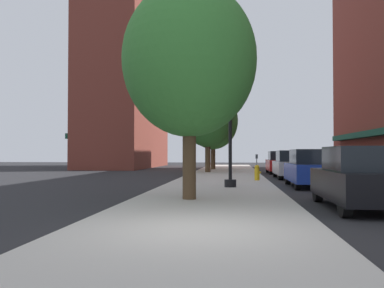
{
  "coord_description": "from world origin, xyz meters",
  "views": [
    {
      "loc": [
        0.72,
        -7.5,
        1.47
      ],
      "look_at": [
        -2.38,
        22.42,
        2.17
      ],
      "focal_mm": 39.12,
      "sensor_mm": 36.0,
      "label": 1
    }
  ],
  "objects_px": {
    "fire_hydrant": "(257,172)",
    "car_blue": "(310,169)",
    "parking_meter_near": "(257,162)",
    "car_black": "(360,179)",
    "car_red": "(280,163)",
    "car_silver": "(291,165)",
    "tree_far": "(213,121)",
    "tree_mid": "(189,60)",
    "tree_near": "(208,117)",
    "lamppost": "(230,111)"
  },
  "relations": [
    {
      "from": "parking_meter_near",
      "to": "tree_far",
      "type": "xyz_separation_m",
      "value": [
        -3.26,
        10.29,
        3.4
      ]
    },
    {
      "from": "car_black",
      "to": "lamppost",
      "type": "bearing_deg",
      "value": 121.42
    },
    {
      "from": "lamppost",
      "to": "fire_hydrant",
      "type": "height_order",
      "value": "lamppost"
    },
    {
      "from": "car_red",
      "to": "tree_mid",
      "type": "bearing_deg",
      "value": -103.97
    },
    {
      "from": "fire_hydrant",
      "to": "car_silver",
      "type": "relative_size",
      "value": 0.18
    },
    {
      "from": "parking_meter_near",
      "to": "tree_near",
      "type": "relative_size",
      "value": 0.21
    },
    {
      "from": "tree_mid",
      "to": "car_red",
      "type": "xyz_separation_m",
      "value": [
        4.64,
        19.09,
        -3.46
      ]
    },
    {
      "from": "tree_mid",
      "to": "car_red",
      "type": "bearing_deg",
      "value": 76.33
    },
    {
      "from": "car_blue",
      "to": "car_red",
      "type": "height_order",
      "value": "same"
    },
    {
      "from": "car_silver",
      "to": "car_blue",
      "type": "bearing_deg",
      "value": -89.53
    },
    {
      "from": "fire_hydrant",
      "to": "car_blue",
      "type": "relative_size",
      "value": 0.18
    },
    {
      "from": "tree_mid",
      "to": "car_black",
      "type": "relative_size",
      "value": 1.51
    },
    {
      "from": "parking_meter_near",
      "to": "car_silver",
      "type": "bearing_deg",
      "value": -28.73
    },
    {
      "from": "car_red",
      "to": "car_silver",
      "type": "bearing_deg",
      "value": -90.3
    },
    {
      "from": "tree_far",
      "to": "car_silver",
      "type": "distance_m",
      "value": 12.99
    },
    {
      "from": "parking_meter_near",
      "to": "car_black",
      "type": "relative_size",
      "value": 0.3
    },
    {
      "from": "car_red",
      "to": "fire_hydrant",
      "type": "bearing_deg",
      "value": -102.6
    },
    {
      "from": "fire_hydrant",
      "to": "parking_meter_near",
      "type": "xyz_separation_m",
      "value": [
        0.22,
        4.82,
        0.43
      ]
    },
    {
      "from": "lamppost",
      "to": "parking_meter_near",
      "type": "relative_size",
      "value": 4.5
    },
    {
      "from": "fire_hydrant",
      "to": "car_red",
      "type": "relative_size",
      "value": 0.18
    },
    {
      "from": "lamppost",
      "to": "car_red",
      "type": "xyz_separation_m",
      "value": [
        3.48,
        14.42,
        -2.39
      ]
    },
    {
      "from": "fire_hydrant",
      "to": "tree_mid",
      "type": "relative_size",
      "value": 0.12
    },
    {
      "from": "car_black",
      "to": "car_blue",
      "type": "distance_m",
      "value": 7.3
    },
    {
      "from": "fire_hydrant",
      "to": "car_silver",
      "type": "height_order",
      "value": "car_silver"
    },
    {
      "from": "car_black",
      "to": "car_blue",
      "type": "relative_size",
      "value": 1.0
    },
    {
      "from": "fire_hydrant",
      "to": "car_black",
      "type": "height_order",
      "value": "car_black"
    },
    {
      "from": "car_red",
      "to": "car_blue",
      "type": "bearing_deg",
      "value": -90.3
    },
    {
      "from": "tree_far",
      "to": "car_silver",
      "type": "bearing_deg",
      "value": -65.35
    },
    {
      "from": "tree_near",
      "to": "car_red",
      "type": "distance_m",
      "value": 6.3
    },
    {
      "from": "lamppost",
      "to": "tree_mid",
      "type": "distance_m",
      "value": 4.93
    },
    {
      "from": "fire_hydrant",
      "to": "car_silver",
      "type": "distance_m",
      "value": 4.35
    },
    {
      "from": "car_silver",
      "to": "car_red",
      "type": "xyz_separation_m",
      "value": [
        0.0,
        6.22,
        0.0
      ]
    },
    {
      "from": "tree_near",
      "to": "tree_far",
      "type": "xyz_separation_m",
      "value": [
        0.08,
        5.82,
        0.19
      ]
    },
    {
      "from": "car_blue",
      "to": "car_red",
      "type": "bearing_deg",
      "value": 88.26
    },
    {
      "from": "fire_hydrant",
      "to": "car_black",
      "type": "relative_size",
      "value": 0.18
    },
    {
      "from": "tree_far",
      "to": "car_blue",
      "type": "height_order",
      "value": "tree_far"
    },
    {
      "from": "tree_near",
      "to": "parking_meter_near",
      "type": "bearing_deg",
      "value": -53.2
    },
    {
      "from": "fire_hydrant",
      "to": "car_silver",
      "type": "xyz_separation_m",
      "value": [
        2.17,
        3.75,
        0.29
      ]
    },
    {
      "from": "tree_far",
      "to": "car_black",
      "type": "xyz_separation_m",
      "value": [
        5.21,
        -25.13,
        -3.54
      ]
    },
    {
      "from": "tree_far",
      "to": "car_blue",
      "type": "distance_m",
      "value": 18.9
    },
    {
      "from": "fire_hydrant",
      "to": "car_blue",
      "type": "xyz_separation_m",
      "value": [
        2.17,
        -2.72,
        0.29
      ]
    },
    {
      "from": "car_silver",
      "to": "tree_near",
      "type": "bearing_deg",
      "value": 134.18
    },
    {
      "from": "lamppost",
      "to": "tree_mid",
      "type": "height_order",
      "value": "tree_mid"
    },
    {
      "from": "tree_far",
      "to": "car_silver",
      "type": "height_order",
      "value": "tree_far"
    },
    {
      "from": "tree_near",
      "to": "tree_far",
      "type": "relative_size",
      "value": 0.93
    },
    {
      "from": "tree_far",
      "to": "fire_hydrant",
      "type": "bearing_deg",
      "value": -78.64
    },
    {
      "from": "lamppost",
      "to": "tree_far",
      "type": "relative_size",
      "value": 0.87
    },
    {
      "from": "tree_mid",
      "to": "tree_far",
      "type": "bearing_deg",
      "value": 91.35
    },
    {
      "from": "tree_mid",
      "to": "car_black",
      "type": "height_order",
      "value": "tree_mid"
    },
    {
      "from": "fire_hydrant",
      "to": "tree_far",
      "type": "relative_size",
      "value": 0.12
    }
  ]
}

